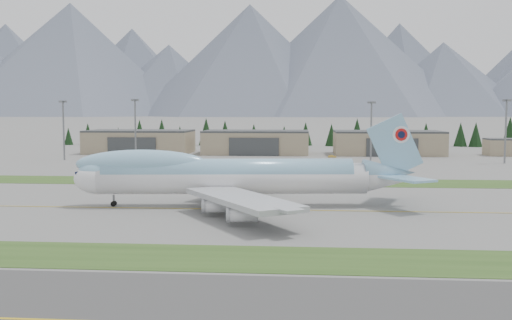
# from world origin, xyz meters

# --- Properties ---
(ground) EXTENTS (7000.00, 7000.00, 0.00)m
(ground) POSITION_xyz_m (0.00, 0.00, 0.00)
(ground) COLOR slate
(ground) RESTS_ON ground
(grass_strip_near) EXTENTS (400.00, 14.00, 0.08)m
(grass_strip_near) POSITION_xyz_m (0.00, -38.00, 0.00)
(grass_strip_near) COLOR #2D4D1B
(grass_strip_near) RESTS_ON ground
(grass_strip_far) EXTENTS (400.00, 18.00, 0.08)m
(grass_strip_far) POSITION_xyz_m (0.00, 45.00, 0.00)
(grass_strip_far) COLOR #2D4D1B
(grass_strip_far) RESTS_ON ground
(taxiway_line_main) EXTENTS (400.00, 0.40, 0.02)m
(taxiway_line_main) POSITION_xyz_m (0.00, 0.00, 0.00)
(taxiway_line_main) COLOR gold
(taxiway_line_main) RESTS_ON ground
(boeing_747_freighter) EXTENTS (73.62, 63.21, 19.36)m
(boeing_747_freighter) POSITION_xyz_m (-8.92, 4.23, 6.38)
(boeing_747_freighter) COLOR white
(boeing_747_freighter) RESTS_ON ground
(hangar_left) EXTENTS (48.00, 26.60, 10.80)m
(hangar_left) POSITION_xyz_m (-70.00, 149.90, 5.39)
(hangar_left) COLOR gray
(hangar_left) RESTS_ON ground
(hangar_center) EXTENTS (48.00, 26.60, 10.80)m
(hangar_center) POSITION_xyz_m (-15.00, 149.90, 5.39)
(hangar_center) COLOR gray
(hangar_center) RESTS_ON ground
(hangar_right) EXTENTS (48.00, 26.60, 10.80)m
(hangar_right) POSITION_xyz_m (45.00, 149.90, 5.39)
(hangar_right) COLOR gray
(hangar_right) RESTS_ON ground
(control_shed) EXTENTS (14.00, 12.00, 7.60)m
(control_shed) POSITION_xyz_m (95.00, 148.00, 3.80)
(control_shed) COLOR gray
(control_shed) RESTS_ON ground
(floodlight_masts) EXTENTS (175.52, 6.82, 24.53)m
(floodlight_masts) POSITION_xyz_m (-8.95, 110.80, 16.64)
(floodlight_masts) COLOR slate
(floodlight_masts) RESTS_ON ground
(service_vehicle_a) EXTENTS (1.98, 3.67, 1.18)m
(service_vehicle_a) POSITION_xyz_m (-45.31, 126.96, 0.00)
(service_vehicle_a) COLOR #BCBCBE
(service_vehicle_a) RESTS_ON ground
(service_vehicle_b) EXTENTS (3.61, 1.51, 1.16)m
(service_vehicle_b) POSITION_xyz_m (18.92, 129.85, 0.00)
(service_vehicle_b) COLOR gold
(service_vehicle_b) RESTS_ON ground
(service_vehicle_c) EXTENTS (2.72, 4.34, 1.17)m
(service_vehicle_c) POSITION_xyz_m (45.69, 121.88, 0.00)
(service_vehicle_c) COLOR #B9B8BD
(service_vehicle_c) RESTS_ON ground
(conifer_belt) EXTENTS (267.43, 15.50, 16.64)m
(conifer_belt) POSITION_xyz_m (11.27, 212.52, 7.02)
(conifer_belt) COLOR black
(conifer_belt) RESTS_ON ground
(mountain_ridge_front) EXTENTS (4164.80, 1138.18, 467.80)m
(mountain_ridge_front) POSITION_xyz_m (-143.65, 2163.42, 215.14)
(mountain_ridge_front) COLOR #454F5C
(mountain_ridge_front) RESTS_ON ground
(mountain_ridge_rear) EXTENTS (4489.41, 998.83, 499.42)m
(mountain_ridge_rear) POSITION_xyz_m (187.70, 2900.00, 245.39)
(mountain_ridge_rear) COLOR #454F5C
(mountain_ridge_rear) RESTS_ON ground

